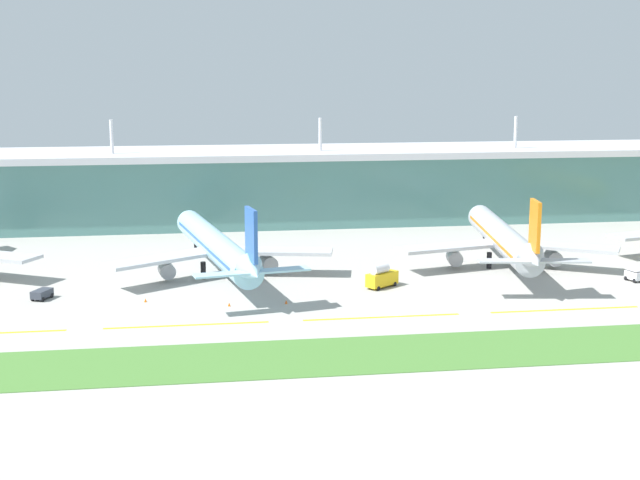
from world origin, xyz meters
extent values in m
plane|color=#A8A59E|center=(0.00, 0.00, 0.00)|extent=(600.00, 600.00, 0.00)
cube|color=slate|center=(0.00, 99.60, 9.39)|extent=(280.00, 28.00, 18.77)
cube|color=silver|center=(0.00, 99.60, 19.67)|extent=(288.00, 34.00, 1.80)
cylinder|color=silver|center=(-56.00, 94.00, 25.07)|extent=(0.90, 0.90, 9.00)
cylinder|color=silver|center=(0.00, 94.00, 25.07)|extent=(0.90, 0.90, 9.00)
cylinder|color=silver|center=(56.00, 94.00, 25.07)|extent=(0.90, 0.90, 9.00)
cylinder|color=#9ED1EA|center=(-30.95, 36.60, 6.50)|extent=(16.24, 58.25, 5.80)
cone|color=#9ED1EA|center=(-36.58, 67.17, 6.50)|extent=(6.14, 4.93, 5.51)
cone|color=#9ED1EA|center=(-25.14, 5.05, 7.70)|extent=(6.05, 7.41, 5.72)
cube|color=#2D5BB7|center=(-25.32, 6.04, 14.15)|extent=(1.85, 6.42, 9.50)
cube|color=#9ED1EA|center=(-30.64, 4.55, 7.50)|extent=(10.41, 4.96, 0.36)
cube|color=#9ED1EA|center=(-19.82, 6.54, 7.50)|extent=(10.41, 4.96, 0.36)
cube|color=#B7BABF|center=(-41.95, 30.08, 5.20)|extent=(23.90, 18.61, 0.70)
cylinder|color=gray|center=(-41.03, 31.71, 2.40)|extent=(3.96, 5.01, 3.20)
cube|color=#B7BABF|center=(-18.35, 34.43, 5.20)|extent=(24.88, 11.47, 0.70)
cylinder|color=gray|center=(-19.79, 35.63, 2.40)|extent=(3.96, 5.01, 3.20)
cylinder|color=black|center=(-34.90, 58.05, 1.80)|extent=(0.70, 0.70, 3.60)
cylinder|color=black|center=(-33.55, 33.07, 1.80)|extent=(1.10, 1.10, 3.60)
cylinder|color=black|center=(-27.26, 34.23, 1.80)|extent=(1.10, 1.10, 3.60)
cube|color=#2D5BB7|center=(-30.95, 36.60, 6.90)|extent=(15.23, 52.54, 0.60)
cylinder|color=#ADB2BC|center=(32.01, 36.22, 6.50)|extent=(13.36, 54.02, 5.80)
cone|color=#ADB2BC|center=(36.10, 64.80, 6.50)|extent=(6.02, 4.74, 5.51)
cone|color=#ADB2BC|center=(27.77, 6.66, 7.70)|extent=(5.82, 7.26, 5.72)
cube|color=orange|center=(27.91, 7.65, 14.15)|extent=(1.60, 6.43, 9.50)
cube|color=#ADB2BC|center=(22.40, 7.93, 7.50)|extent=(10.35, 4.59, 0.36)
cube|color=#ADB2BC|center=(33.28, 6.37, 7.50)|extent=(10.35, 4.59, 0.36)
cube|color=#B7BABF|center=(19.50, 33.54, 5.20)|extent=(24.93, 12.35, 0.70)
cylinder|color=gray|center=(20.89, 34.80, 2.40)|extent=(3.81, 4.91, 3.20)
cube|color=#B7BABF|center=(43.26, 30.14, 5.20)|extent=(24.17, 17.94, 0.70)
cylinder|color=gray|center=(42.27, 31.74, 2.40)|extent=(3.81, 4.91, 3.20)
cylinder|color=black|center=(34.86, 56.17, 1.80)|extent=(0.70, 0.70, 3.60)
cylinder|color=black|center=(28.41, 33.71, 1.80)|extent=(1.10, 1.10, 3.60)
cylinder|color=black|center=(34.75, 32.80, 1.80)|extent=(1.10, 1.10, 3.60)
cube|color=orange|center=(32.01, 36.22, 6.90)|extent=(12.64, 48.70, 0.60)
cube|color=yellow|center=(-37.00, -0.65, 0.02)|extent=(28.00, 0.70, 0.04)
cube|color=yellow|center=(-3.00, -0.65, 0.02)|extent=(28.00, 0.70, 0.04)
cube|color=yellow|center=(31.00, -0.65, 0.02)|extent=(28.00, 0.70, 0.04)
cube|color=#477A33|center=(0.00, -20.61, 0.05)|extent=(300.00, 18.00, 0.10)
cube|color=#333842|center=(-64.16, 20.87, 1.15)|extent=(3.97, 4.99, 1.40)
cylinder|color=black|center=(-64.53, 22.71, 0.45)|extent=(0.68, 0.96, 0.90)
cylinder|color=black|center=(-62.55, 21.84, 0.45)|extent=(0.68, 0.96, 0.90)
cylinder|color=black|center=(-65.77, 19.89, 0.45)|extent=(0.68, 0.96, 0.90)
cylinder|color=black|center=(-63.79, 19.02, 0.45)|extent=(0.68, 0.96, 0.90)
cube|color=gold|center=(1.64, 20.55, 1.75)|extent=(7.32, 6.40, 2.60)
cylinder|color=silver|center=(1.00, 20.07, 3.95)|extent=(4.40, 4.00, 2.00)
cylinder|color=black|center=(2.95, 23.00, 0.45)|extent=(0.93, 0.82, 0.90)
cylinder|color=black|center=(4.36, 21.13, 0.45)|extent=(0.93, 0.82, 0.90)
cylinder|color=black|center=(-1.08, 19.97, 0.45)|extent=(0.93, 0.82, 0.90)
cylinder|color=black|center=(0.33, 18.10, 0.45)|extent=(0.93, 0.82, 0.90)
cube|color=silver|center=(53.94, 18.03, 1.25)|extent=(2.64, 3.94, 1.60)
cube|color=silver|center=(53.94, 18.03, 2.40)|extent=(2.55, 3.59, 0.16)
cylinder|color=black|center=(53.47, 16.61, 0.45)|extent=(0.56, 0.96, 0.90)
cylinder|color=black|center=(54.41, 19.45, 0.45)|extent=(0.56, 0.96, 0.90)
cylinder|color=black|center=(52.84, 19.05, 0.45)|extent=(0.56, 0.96, 0.90)
cone|color=orange|center=(-18.66, 10.94, 0.35)|extent=(0.56, 0.56, 0.70)
cone|color=orange|center=(-44.68, 15.94, 0.35)|extent=(0.56, 0.56, 0.70)
cone|color=orange|center=(-29.27, 10.70, 0.35)|extent=(0.56, 0.56, 0.70)
camera|label=1|loc=(-35.87, -148.94, 43.51)|focal=50.09mm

